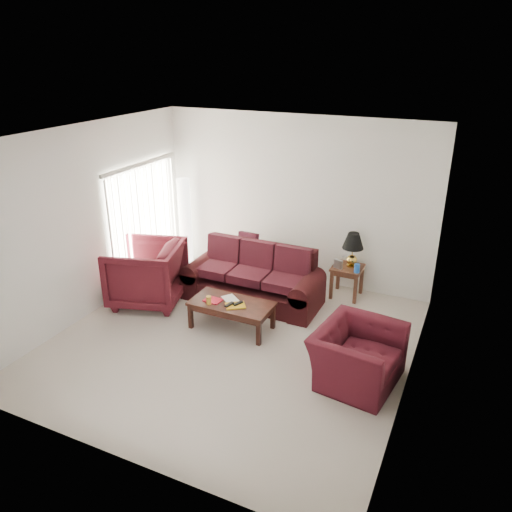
{
  "coord_description": "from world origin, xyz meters",
  "views": [
    {
      "loc": [
        2.99,
        -5.56,
        4.02
      ],
      "look_at": [
        0.0,
        0.85,
        1.05
      ],
      "focal_mm": 35.0,
      "sensor_mm": 36.0,
      "label": 1
    }
  ],
  "objects": [
    {
      "name": "magazine_orange",
      "position": [
        -0.08,
        0.28,
        0.45
      ],
      "size": [
        0.36,
        0.35,
        0.02
      ],
      "primitive_type": "cube",
      "rotation": [
        0.0,
        0.0,
        0.62
      ],
      "color": "gold",
      "rests_on": "coffee_table"
    },
    {
      "name": "magazine_red",
      "position": [
        -0.47,
        0.29,
        0.45
      ],
      "size": [
        0.28,
        0.22,
        0.02
      ],
      "primitive_type": "cube",
      "rotation": [
        0.0,
        0.0,
        -0.07
      ],
      "color": "red",
      "rests_on": "coffee_table"
    },
    {
      "name": "floor_lamp",
      "position": [
        -2.15,
        2.2,
        0.88
      ],
      "size": [
        0.33,
        0.33,
        1.76
      ],
      "primitive_type": null,
      "rotation": [
        0.0,
        0.0,
        0.19
      ],
      "color": "white",
      "rests_on": "ground"
    },
    {
      "name": "magazine_white",
      "position": [
        -0.25,
        0.44,
        0.45
      ],
      "size": [
        0.32,
        0.31,
        0.01
      ],
      "primitive_type": "cube",
      "rotation": [
        0.0,
        0.0,
        -0.65
      ],
      "color": "silver",
      "rests_on": "coffee_table"
    },
    {
      "name": "armchair_left",
      "position": [
        -1.87,
        0.53,
        0.53
      ],
      "size": [
        1.43,
        1.41,
        1.05
      ],
      "primitive_type": "imported",
      "rotation": [
        0.0,
        0.0,
        -1.28
      ],
      "color": "#440F17",
      "rests_on": "ground"
    },
    {
      "name": "throw_pillow",
      "position": [
        -0.74,
        2.1,
        0.71
      ],
      "size": [
        0.38,
        0.2,
        0.39
      ],
      "primitive_type": "cube",
      "rotation": [
        -0.21,
        0.0,
        -0.04
      ],
      "color": "black",
      "rests_on": "sofa"
    },
    {
      "name": "end_table",
      "position": [
        1.13,
        2.15,
        0.28
      ],
      "size": [
        0.53,
        0.53,
        0.56
      ],
      "primitive_type": null,
      "rotation": [
        0.0,
        0.0,
        -0.04
      ],
      "color": "#57331E",
      "rests_on": "ground"
    },
    {
      "name": "blinds",
      "position": [
        -2.42,
        1.3,
        1.08
      ],
      "size": [
        0.1,
        2.0,
        2.16
      ],
      "primitive_type": "cube",
      "color": "silver",
      "rests_on": "ground"
    },
    {
      "name": "blue_canister",
      "position": [
        1.32,
        1.99,
        0.63
      ],
      "size": [
        0.12,
        0.12,
        0.15
      ],
      "primitive_type": "cylinder",
      "rotation": [
        0.0,
        0.0,
        0.42
      ],
      "color": "blue",
      "rests_on": "end_table"
    },
    {
      "name": "armchair_right",
      "position": [
        1.88,
        -0.12,
        0.37
      ],
      "size": [
        1.14,
        1.26,
        0.74
      ],
      "primitive_type": "imported",
      "rotation": [
        0.0,
        0.0,
        1.43
      ],
      "color": "#3E0E17",
      "rests_on": "ground"
    },
    {
      "name": "table_lamp",
      "position": [
        1.18,
        2.19,
        0.86
      ],
      "size": [
        0.4,
        0.4,
        0.61
      ],
      "primitive_type": null,
      "rotation": [
        0.0,
        0.0,
        0.12
      ],
      "color": "gold",
      "rests_on": "end_table"
    },
    {
      "name": "floor",
      "position": [
        0.0,
        0.0,
        0.0
      ],
      "size": [
        5.0,
        5.0,
        0.0
      ],
      "primitive_type": "plane",
      "color": "beige",
      "rests_on": "ground"
    },
    {
      "name": "picture_frame",
      "position": [
        1.02,
        2.38,
        0.63
      ],
      "size": [
        0.19,
        0.19,
        0.05
      ],
      "primitive_type": "cube",
      "rotation": [
        1.36,
        0.0,
        0.6
      ],
      "color": "white",
      "rests_on": "end_table"
    },
    {
      "name": "coffee_table",
      "position": [
        -0.18,
        0.35,
        0.22
      ],
      "size": [
        1.4,
        1.06,
        0.44
      ],
      "primitive_type": null,
      "rotation": [
        0.0,
        0.0,
        -0.39
      ],
      "color": "black",
      "rests_on": "ground"
    },
    {
      "name": "remote_a",
      "position": [
        -0.16,
        0.24,
        0.47
      ],
      "size": [
        0.09,
        0.18,
        0.02
      ],
      "primitive_type": "cube",
      "rotation": [
        0.0,
        0.0,
        -0.22
      ],
      "color": "black",
      "rests_on": "coffee_table"
    },
    {
      "name": "sofa",
      "position": [
        -0.28,
        1.3,
        0.47
      ],
      "size": [
        2.35,
        1.09,
        0.94
      ],
      "primitive_type": null,
      "rotation": [
        0.0,
        0.0,
        0.04
      ],
      "color": "black",
      "rests_on": "ground"
    },
    {
      "name": "remote_b",
      "position": [
        -0.05,
        0.33,
        0.47
      ],
      "size": [
        0.11,
        0.17,
        0.02
      ],
      "primitive_type": "cube",
      "rotation": [
        0.0,
        0.0,
        -0.38
      ],
      "color": "black",
      "rests_on": "coffee_table"
    },
    {
      "name": "clock",
      "position": [
        0.99,
        2.02,
        0.63
      ],
      "size": [
        0.16,
        0.1,
        0.15
      ],
      "primitive_type": "cube",
      "rotation": [
        0.0,
        0.0,
        -0.35
      ],
      "color": "silver",
      "rests_on": "end_table"
    },
    {
      "name": "yellow_glass",
      "position": [
        -0.47,
        0.17,
        0.5
      ],
      "size": [
        0.08,
        0.08,
        0.13
      ],
      "primitive_type": "cylinder",
      "rotation": [
        0.0,
        0.0,
        0.02
      ],
      "color": "gold",
      "rests_on": "coffee_table"
    }
  ]
}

